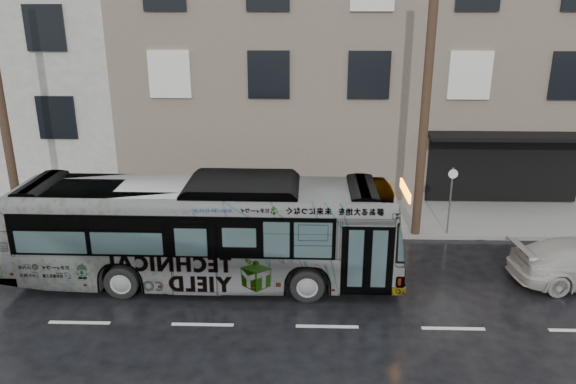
{
  "coord_description": "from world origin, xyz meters",
  "views": [
    {
      "loc": [
        2.56,
        -14.94,
        7.92
      ],
      "look_at": [
        2.05,
        2.5,
        1.91
      ],
      "focal_mm": 35.0,
      "sensor_mm": 36.0,
      "label": 1
    }
  ],
  "objects_px": {
    "utility_pole_front": "(425,106)",
    "utility_pole_rear": "(1,103)",
    "sign_post": "(450,201)",
    "bus": "(205,231)"
  },
  "relations": [
    {
      "from": "bus",
      "to": "utility_pole_front",
      "type": "bearing_deg",
      "value": -63.21
    },
    {
      "from": "utility_pole_front",
      "to": "sign_post",
      "type": "bearing_deg",
      "value": 0.0
    },
    {
      "from": "utility_pole_front",
      "to": "bus",
      "type": "distance_m",
      "value": 8.15
    },
    {
      "from": "sign_post",
      "to": "utility_pole_front",
      "type": "bearing_deg",
      "value": 180.0
    },
    {
      "from": "utility_pole_front",
      "to": "utility_pole_rear",
      "type": "xyz_separation_m",
      "value": [
        -14.0,
        0.0,
        0.0
      ]
    },
    {
      "from": "utility_pole_front",
      "to": "sign_post",
      "type": "distance_m",
      "value": 3.48
    },
    {
      "from": "utility_pole_front",
      "to": "sign_post",
      "type": "relative_size",
      "value": 3.75
    },
    {
      "from": "utility_pole_rear",
      "to": "utility_pole_front",
      "type": "bearing_deg",
      "value": 0.0
    },
    {
      "from": "utility_pole_front",
      "to": "utility_pole_rear",
      "type": "relative_size",
      "value": 1.0
    },
    {
      "from": "utility_pole_front",
      "to": "utility_pole_rear",
      "type": "bearing_deg",
      "value": 180.0
    }
  ]
}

